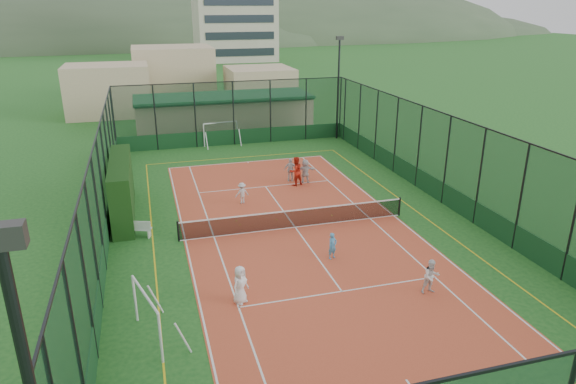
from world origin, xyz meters
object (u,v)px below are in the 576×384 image
(child_near_left, at_px, (240,285))
(child_far_left, at_px, (242,193))
(child_far_back, at_px, (305,171))
(futsal_goal_near, at_px, (147,317))
(futsal_goal_far, at_px, (221,134))
(child_near_right, at_px, (431,277))
(floodlight_ne, at_px, (338,89))
(coach, at_px, (296,171))
(clubhouse, at_px, (224,113))
(child_near_mid, at_px, (332,246))
(child_far_right, at_px, (291,170))
(white_bench, at_px, (134,228))

(child_near_left, xyz_separation_m, child_far_left, (2.04, 10.10, -0.14))
(child_far_back, bearing_deg, futsal_goal_near, 58.76)
(futsal_goal_far, height_order, child_far_back, futsal_goal_far)
(child_near_right, bearing_deg, child_far_back, 94.05)
(floodlight_ne, relative_size, futsal_goal_near, 2.97)
(child_near_left, bearing_deg, coach, 25.67)
(futsal_goal_far, relative_size, coach, 1.55)
(clubhouse, xyz_separation_m, child_near_left, (-3.97, -28.07, -0.81))
(floodlight_ne, distance_m, child_far_back, 12.23)
(clubhouse, distance_m, futsal_goal_near, 30.42)
(child_near_mid, distance_m, child_far_back, 10.33)
(child_far_right, xyz_separation_m, child_far_back, (0.80, -0.51, 0.01))
(child_far_right, bearing_deg, child_near_left, 78.73)
(white_bench, distance_m, child_near_left, 8.11)
(child_near_mid, height_order, child_far_right, child_far_right)
(child_near_mid, bearing_deg, child_far_back, 57.16)
(child_far_left, bearing_deg, floodlight_ne, -139.46)
(child_far_back, bearing_deg, white_bench, 31.73)
(child_near_right, xyz_separation_m, coach, (-1.41, 13.57, 0.20))
(child_near_mid, xyz_separation_m, child_near_right, (2.66, -3.76, 0.10))
(child_near_mid, distance_m, child_near_right, 4.61)
(child_near_left, height_order, child_far_right, child_near_left)
(white_bench, bearing_deg, child_near_left, -41.96)
(futsal_goal_near, bearing_deg, child_near_left, -83.37)
(clubhouse, relative_size, coach, 8.36)
(white_bench, distance_m, child_near_mid, 9.66)
(child_near_left, bearing_deg, futsal_goal_near, 164.07)
(white_bench, bearing_deg, child_near_right, -17.62)
(child_near_right, height_order, child_far_left, child_near_right)
(clubhouse, height_order, futsal_goal_far, clubhouse)
(child_far_left, distance_m, child_far_right, 4.76)
(futsal_goal_near, bearing_deg, child_near_mid, -80.48)
(floodlight_ne, bearing_deg, child_near_left, -119.00)
(child_far_left, bearing_deg, child_far_back, -160.95)
(futsal_goal_far, height_order, child_near_mid, futsal_goal_far)
(child_near_left, xyz_separation_m, child_far_back, (6.56, 12.56, 0.00))
(clubhouse, xyz_separation_m, child_far_back, (2.60, -15.51, -0.81))
(floodlight_ne, relative_size, child_far_left, 6.74)
(white_bench, relative_size, child_near_left, 1.10)
(futsal_goal_near, xyz_separation_m, child_near_left, (3.40, 1.44, -0.13))
(coach, bearing_deg, child_near_left, 47.91)
(futsal_goal_near, height_order, child_near_mid, futsal_goal_near)
(child_near_left, xyz_separation_m, child_far_right, (5.76, 13.07, -0.00))
(futsal_goal_far, xyz_separation_m, child_far_back, (3.67, -10.62, -0.14))
(futsal_goal_far, distance_m, child_near_left, 23.36)
(coach, bearing_deg, futsal_goal_far, -91.54)
(floodlight_ne, bearing_deg, white_bench, -136.57)
(white_bench, distance_m, child_far_back, 11.73)
(child_near_mid, distance_m, child_far_right, 10.71)
(white_bench, height_order, child_near_right, child_near_right)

